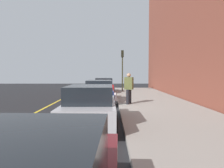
% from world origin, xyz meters
% --- Properties ---
extents(ground_plane, '(56.00, 56.00, 0.00)m').
position_xyz_m(ground_plane, '(0.00, 0.00, 0.00)').
color(ground_plane, black).
extents(sidewalk, '(28.00, 4.60, 0.15)m').
position_xyz_m(sidewalk, '(0.00, -3.30, 0.07)').
color(sidewalk, gray).
rests_on(sidewalk, ground).
extents(lane_stripe_centre, '(28.00, 0.14, 0.01)m').
position_xyz_m(lane_stripe_centre, '(0.00, 3.20, 0.00)').
color(lane_stripe_centre, gold).
rests_on(lane_stripe_centre, ground).
extents(snow_bank_curb, '(6.79, 0.56, 0.22)m').
position_xyz_m(snow_bank_curb, '(4.23, -0.70, 0.11)').
color(snow_bank_curb, white).
rests_on(snow_bank_curb, ground).
extents(parked_car_silver, '(4.16, 1.93, 1.51)m').
position_xyz_m(parked_car_silver, '(-4.66, 0.19, 0.76)').
color(parked_car_silver, black).
rests_on(parked_car_silver, ground).
extents(parked_car_navy, '(4.64, 1.96, 1.51)m').
position_xyz_m(parked_car_navy, '(1.51, 0.20, 0.76)').
color(parked_car_navy, black).
rests_on(parked_car_navy, ground).
extents(parked_car_red, '(4.41, 2.02, 1.51)m').
position_xyz_m(parked_car_red, '(8.33, 0.17, 0.76)').
color(parked_car_red, black).
rests_on(parked_car_red, ground).
extents(pedestrian_olive_coat, '(0.57, 0.57, 1.82)m').
position_xyz_m(pedestrian_olive_coat, '(-0.02, -1.62, 1.12)').
color(pedestrian_olive_coat, black).
rests_on(pedestrian_olive_coat, sidewalk).
extents(traffic_light_pole, '(0.35, 0.26, 4.19)m').
position_xyz_m(traffic_light_pole, '(9.20, -1.72, 3.00)').
color(traffic_light_pole, '#2D2D19').
rests_on(traffic_light_pole, sidewalk).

